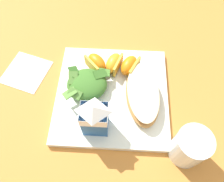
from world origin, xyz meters
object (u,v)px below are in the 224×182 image
object	(u,v)px
milk_carton	(94,117)
orange_wedge_front	(130,66)
white_plate	(112,94)
orange_wedge_middle	(113,63)
drinking_clear_cup	(190,147)
cheesy_pizza_bread	(143,94)
green_salad_pile	(87,84)
orange_wedge_rear	(96,63)
paper_napkin	(26,72)

from	to	relation	value
milk_carton	orange_wedge_front	size ratio (longest dim) A/B	1.58
white_plate	orange_wedge_middle	size ratio (longest dim) A/B	4.07
white_plate	orange_wedge_middle	distance (m)	0.08
drinking_clear_cup	orange_wedge_middle	bearing A→B (deg)	-51.13
cheesy_pizza_bread	green_salad_pile	world-z (taller)	green_salad_pile
white_plate	drinking_clear_cup	world-z (taller)	drinking_clear_cup
green_salad_pile	white_plate	bearing A→B (deg)	170.61
orange_wedge_front	orange_wedge_middle	distance (m)	0.04
green_salad_pile	orange_wedge_rear	size ratio (longest dim) A/B	1.60
green_salad_pile	milk_carton	distance (m)	0.11
milk_carton	orange_wedge_front	distance (m)	0.18
white_plate	paper_napkin	size ratio (longest dim) A/B	2.55
orange_wedge_front	paper_napkin	bearing A→B (deg)	2.24
green_salad_pile	orange_wedge_middle	world-z (taller)	green_salad_pile
orange_wedge_middle	orange_wedge_front	bearing A→B (deg)	172.76
white_plate	orange_wedge_rear	distance (m)	0.09
orange_wedge_rear	drinking_clear_cup	distance (m)	0.30
orange_wedge_front	paper_napkin	size ratio (longest dim) A/B	0.63
white_plate	milk_carton	world-z (taller)	milk_carton
paper_napkin	drinking_clear_cup	world-z (taller)	drinking_clear_cup
white_plate	paper_napkin	world-z (taller)	white_plate
orange_wedge_middle	orange_wedge_rear	distance (m)	0.04
cheesy_pizza_bread	drinking_clear_cup	distance (m)	0.16
green_salad_pile	orange_wedge_rear	xyz separation A→B (m)	(-0.02, -0.07, -0.00)
white_plate	orange_wedge_rear	world-z (taller)	orange_wedge_rear
orange_wedge_middle	paper_napkin	distance (m)	0.24
orange_wedge_rear	white_plate	bearing A→B (deg)	120.81
white_plate	milk_carton	bearing A→B (deg)	70.83
white_plate	paper_napkin	distance (m)	0.25
cheesy_pizza_bread	green_salad_pile	xyz separation A→B (m)	(0.14, -0.02, 0.00)
white_plate	paper_napkin	bearing A→B (deg)	-14.36
milk_carton	orange_wedge_front	bearing A→B (deg)	-114.21
white_plate	orange_wedge_front	world-z (taller)	orange_wedge_front
cheesy_pizza_bread	orange_wedge_middle	world-z (taller)	orange_wedge_middle
orange_wedge_rear	drinking_clear_cup	world-z (taller)	drinking_clear_cup
white_plate	orange_wedge_rear	xyz separation A→B (m)	(0.05, -0.08, 0.03)
orange_wedge_front	orange_wedge_rear	distance (m)	0.09
drinking_clear_cup	milk_carton	bearing A→B (deg)	-12.21
cheesy_pizza_bread	orange_wedge_middle	size ratio (longest dim) A/B	2.57
white_plate	orange_wedge_middle	world-z (taller)	orange_wedge_middle
milk_carton	drinking_clear_cup	size ratio (longest dim) A/B	1.21
green_salad_pile	orange_wedge_rear	world-z (taller)	green_salad_pile
orange_wedge_rear	orange_wedge_front	bearing A→B (deg)	177.25
white_plate	paper_napkin	xyz separation A→B (m)	(0.24, -0.06, -0.01)
orange_wedge_rear	cheesy_pizza_bread	bearing A→B (deg)	144.60
milk_carton	orange_wedge_rear	size ratio (longest dim) A/B	1.60
orange_wedge_middle	green_salad_pile	bearing A→B (deg)	47.72
cheesy_pizza_bread	orange_wedge_front	world-z (taller)	orange_wedge_front
green_salad_pile	milk_carton	world-z (taller)	milk_carton
orange_wedge_rear	drinking_clear_cup	bearing A→B (deg)	135.55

